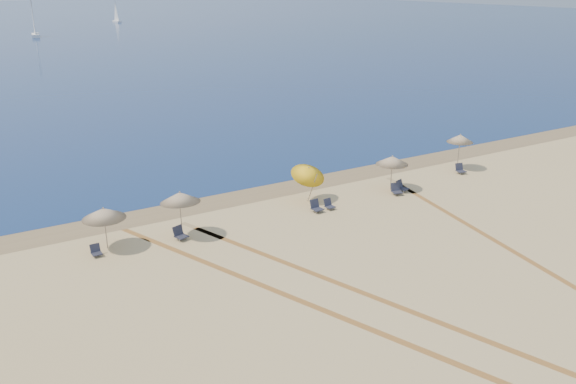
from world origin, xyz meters
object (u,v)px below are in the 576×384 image
umbrella_1 (104,213)px  chair_2 (180,234)px  umbrella_5 (460,138)px  chair_1 (96,251)px  sailboat_2 (34,24)px  sailboat_0 (116,15)px  chair_4 (329,205)px  umbrella_2 (180,197)px  umbrella_3 (309,172)px  chair_3 (316,206)px  umbrella_4 (392,160)px  chair_6 (401,187)px  chair_5 (396,190)px  chair_7 (460,169)px

umbrella_1 → chair_2: size_ratio=2.72×
umbrella_5 → chair_2: 22.13m
chair_1 → sailboat_2: 129.31m
sailboat_0 → sailboat_2: (-30.77, -40.47, 0.88)m
chair_2 → chair_4: bearing=-20.4°
umbrella_1 → umbrella_2: umbrella_2 is taller
umbrella_3 → chair_1: 13.50m
umbrella_5 → sailboat_0: sailboat_0 is taller
umbrella_1 → chair_3: (12.12, -1.23, -1.64)m
umbrella_4 → chair_6: (0.41, -0.60, -1.70)m
umbrella_4 → sailboat_2: sailboat_2 is taller
umbrella_1 → chair_5: 18.37m
umbrella_1 → chair_6: 19.02m
umbrella_2 → umbrella_5: size_ratio=0.98×
umbrella_1 → chair_4: umbrella_1 is taller
umbrella_2 → sailboat_2: bearing=84.4°
chair_7 → chair_1: bearing=-167.5°
chair_6 → sailboat_2: size_ratio=0.09×
chair_3 → umbrella_4: bearing=2.4°
chair_3 → sailboat_0: sailboat_0 is taller
umbrella_2 → chair_7: size_ratio=3.28×
umbrella_4 → chair_7: 6.81m
chair_6 → sailboat_2: bearing=73.0°
umbrella_5 → chair_7: size_ratio=3.34×
chair_2 → chair_5: chair_5 is taller
chair_3 → chair_4: (0.91, -0.03, -0.05)m
chair_2 → chair_5: (14.60, -0.53, 0.00)m
chair_4 → chair_7: (12.05, 0.92, 0.04)m
umbrella_2 → chair_3: 8.48m
sailboat_0 → chair_2: bearing=-110.5°
chair_7 → chair_2: bearing=-166.7°
chair_3 → sailboat_2: 128.91m
chair_1 → chair_3: chair_3 is taller
umbrella_4 → sailboat_2: bearing=90.9°
chair_2 → sailboat_0: 174.43m
chair_5 → chair_7: chair_5 is taller
umbrella_5 → chair_5: 7.89m
umbrella_4 → chair_1: 19.30m
umbrella_5 → chair_4: umbrella_5 is taller
umbrella_4 → chair_2: 14.96m
chair_7 → sailboat_0: 169.85m
chair_1 → chair_7: chair_7 is taller
umbrella_3 → umbrella_4: 5.94m
umbrella_5 → chair_3: bearing=-172.8°
chair_5 → umbrella_4: bearing=86.6°
sailboat_0 → sailboat_2: sailboat_2 is taller
chair_2 → sailboat_2: bearing=66.5°
umbrella_4 → chair_4: 5.79m
chair_5 → chair_7: size_ratio=1.04×
chair_1 → chair_2: chair_2 is taller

